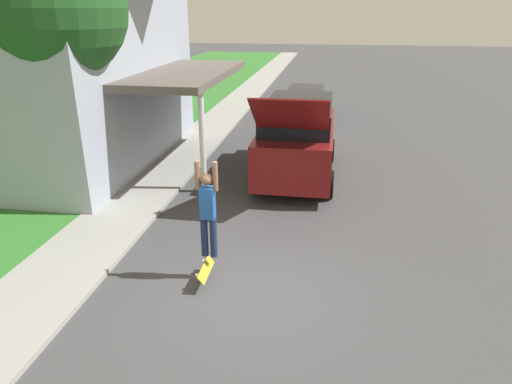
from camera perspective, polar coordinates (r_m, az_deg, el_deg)
ground_plane at (r=8.40m, az=-1.17°, el=-12.13°), size 120.00×120.00×0.00m
lawn at (r=16.52m, az=-25.45°, el=3.40°), size 10.00×80.00×0.08m
sidewalk at (r=14.51m, az=-10.93°, el=2.85°), size 1.80×80.00×0.10m
house at (r=16.56m, az=-28.18°, el=19.68°), size 11.19×9.30×8.98m
lawn_tree_near at (r=12.16m, az=-23.59°, el=20.13°), size 3.21×3.21×6.24m
suv_parked at (r=13.54m, az=5.22°, el=6.85°), size 2.20×5.78×2.91m
car_down_street at (r=22.06m, az=6.22°, el=11.27°), size 1.94×4.07×1.30m
skateboarder at (r=8.14m, az=-6.05°, el=-2.15°), size 0.41×0.21×1.83m
skateboard at (r=8.53m, az=-6.33°, el=-9.65°), size 0.21×0.84×0.23m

